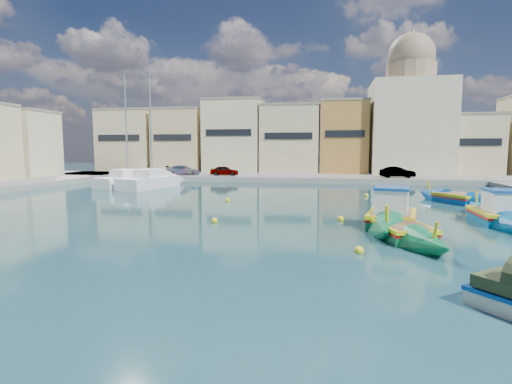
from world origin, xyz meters
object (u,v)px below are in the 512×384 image
(church_block, at_px, (409,115))
(luzzu_green, at_px, (458,200))
(yacht_midnorth, at_px, (138,181))
(luzzu_blue_cabin, at_px, (392,219))
(yacht_north, at_px, (162,182))
(luzzu_turquoise_cabin, at_px, (496,217))
(luzzu_blue_south, at_px, (402,233))

(church_block, distance_m, luzzu_green, 27.39)
(church_block, relative_size, luzzu_green, 2.54)
(luzzu_green, relative_size, yacht_midnorth, 0.61)
(luzzu_blue_cabin, xyz_separation_m, luzzu_green, (6.03, 9.95, -0.13))
(yacht_north, bearing_deg, luzzu_turquoise_cabin, -31.42)
(luzzu_green, height_order, yacht_north, yacht_north)
(luzzu_green, xyz_separation_m, yacht_midnorth, (-28.99, 8.17, 0.23))
(luzzu_blue_cabin, xyz_separation_m, yacht_midnorth, (-22.97, 18.12, 0.10))
(luzzu_green, bearing_deg, luzzu_turquoise_cabin, -92.71)
(luzzu_blue_south, distance_m, yacht_midnorth, 30.99)
(luzzu_blue_south, bearing_deg, luzzu_turquoise_cabin, 40.13)
(luzzu_blue_cabin, height_order, luzzu_green, luzzu_blue_cabin)
(luzzu_turquoise_cabin, bearing_deg, luzzu_green, 87.29)
(luzzu_green, relative_size, yacht_north, 0.59)
(luzzu_turquoise_cabin, xyz_separation_m, luzzu_blue_south, (-5.61, -4.73, -0.10))
(luzzu_blue_south, bearing_deg, luzzu_green, 64.58)
(yacht_north, bearing_deg, church_block, 33.55)
(luzzu_green, bearing_deg, yacht_midnorth, 164.26)
(luzzu_turquoise_cabin, height_order, luzzu_green, luzzu_turquoise_cabin)
(church_block, relative_size, yacht_north, 1.50)
(luzzu_turquoise_cabin, bearing_deg, luzzu_blue_cabin, -159.62)
(luzzu_turquoise_cabin, relative_size, luzzu_blue_cabin, 0.97)
(yacht_north, bearing_deg, luzzu_blue_cabin, -41.52)
(luzzu_turquoise_cabin, xyz_separation_m, luzzu_green, (0.37, 7.85, -0.08))
(yacht_midnorth, bearing_deg, luzzu_green, -15.74)
(luzzu_turquoise_cabin, bearing_deg, yacht_midnorth, 150.76)
(church_block, xyz_separation_m, luzzu_blue_south, (-7.10, -38.70, -8.16))
(luzzu_green, bearing_deg, luzzu_blue_cabin, -121.20)
(yacht_midnorth, bearing_deg, luzzu_turquoise_cabin, -29.24)
(church_block, distance_m, yacht_midnorth, 35.94)
(yacht_midnorth, bearing_deg, luzzu_blue_cabin, -38.27)
(luzzu_blue_south, xyz_separation_m, yacht_midnorth, (-23.01, 20.75, 0.24))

